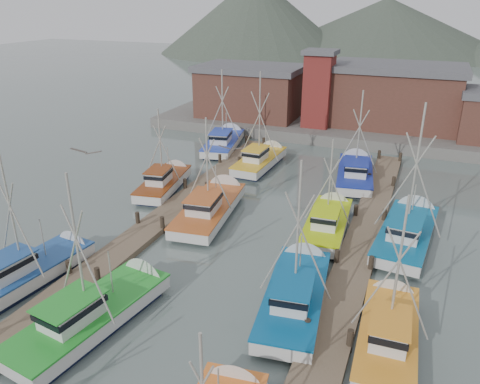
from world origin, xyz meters
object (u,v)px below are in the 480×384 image
at_px(boat_8, 212,206).
at_px(boat_4, 99,310).
at_px(boat_12, 261,160).
at_px(lookout_tower, 319,88).

bearing_deg(boat_8, boat_4, -96.13).
height_order(boat_4, boat_12, boat_12).
relative_size(boat_4, boat_8, 0.97).
relative_size(lookout_tower, boat_12, 0.87).
bearing_deg(lookout_tower, boat_8, -94.96).
relative_size(lookout_tower, boat_8, 0.85).
relative_size(lookout_tower, boat_4, 0.88).
bearing_deg(boat_12, boat_4, -87.23).
distance_m(lookout_tower, boat_12, 13.59).
bearing_deg(lookout_tower, boat_4, -93.00).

